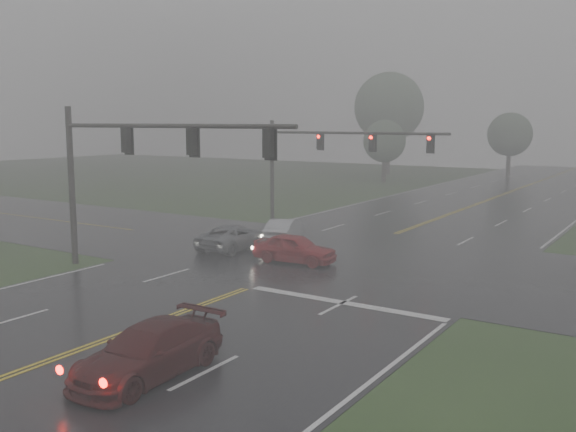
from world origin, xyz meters
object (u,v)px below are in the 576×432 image
Objects in this scene: sedan_silver at (284,242)px; car_grey at (234,249)px; signal_gantry_far at (322,151)px; sedan_maroon at (149,377)px; sedan_red at (295,263)px; signal_gantry_near at (128,157)px.

sedan_silver is 0.86× the size of car_grey.
sedan_maroon is at bearing -70.22° from signal_gantry_far.
sedan_maroon is 15.17m from sedan_red.
signal_gantry_near is at bearing -90.33° from signal_gantry_far.
signal_gantry_far is at bearing 108.48° from sedan_maroon.
signal_gantry_near reaches higher than sedan_red.
signal_gantry_far is (-0.37, 10.48, 5.05)m from car_grey.
signal_gantry_near is at bearing 62.58° from sedan_silver.
sedan_red reaches higher than car_grey.
signal_gantry_near is (-1.73, -10.42, 5.47)m from sedan_silver.
signal_gantry_far is at bearing 89.67° from signal_gantry_near.
car_grey is at bearing 118.66° from sedan_maroon.
signal_gantry_near is (-5.19, -6.07, 5.47)m from sedan_red.
signal_gantry_far is at bearing -95.32° from sedan_silver.
car_grey is (-1.26, -3.22, 0.00)m from sedan_silver.
sedan_red is 0.32× the size of signal_gantry_far.
sedan_maroon is at bearing -167.72° from sedan_red.
sedan_silver is 11.89m from signal_gantry_near.
sedan_silver is 3.45m from car_grey.
sedan_red reaches higher than sedan_silver.
sedan_red is 0.87× the size of car_grey.
signal_gantry_near is (-0.48, -7.20, 5.47)m from car_grey.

